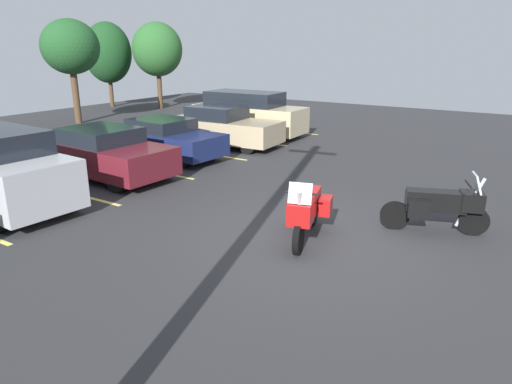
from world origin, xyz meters
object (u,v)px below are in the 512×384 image
Objects in this scene: motorcycle_touring at (306,210)px; motorcycle_second at (439,204)px; car_maroon at (106,153)px; car_navy at (164,138)px; car_tan at (222,127)px; car_champagne at (248,114)px.

motorcycle_touring is 2.84m from motorcycle_second.
car_navy is at bearing 7.33° from car_maroon.
motorcycle_second is at bearing -101.75° from car_navy.
car_maroon reaches higher than motorcycle_second.
motorcycle_second is 0.48× the size of car_maroon.
car_maroon is at bearing 81.74° from motorcycle_touring.
car_tan is at bearing -11.27° from car_navy.
motorcycle_second is 10.27m from car_tan.
car_maroon is (-0.82, 9.29, 0.11)m from motorcycle_second.
car_maroon is 2.85m from car_navy.
car_maroon reaches higher than car_navy.
motorcycle_touring is 0.44× the size of car_champagne.
motorcycle_touring is 11.67m from car_champagne.
car_navy is (3.87, 7.50, 0.02)m from motorcycle_touring.
car_tan reaches higher than motorcycle_touring.
car_champagne is (5.17, -0.12, 0.26)m from car_navy.
motorcycle_second is at bearing -84.96° from car_maroon.
car_navy is at bearing 62.74° from motorcycle_touring.
car_tan is 0.93× the size of car_champagne.
car_maroon is at bearing -172.67° from car_navy.
car_champagne is (7.18, 9.54, 0.31)m from motorcycle_second.
car_champagne reaches higher than motorcycle_touring.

